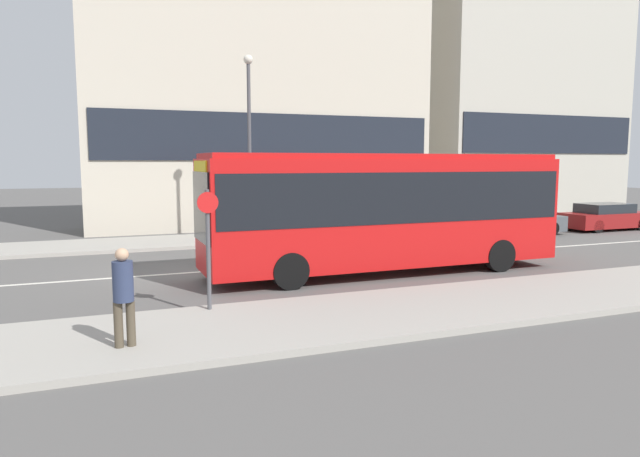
{
  "coord_description": "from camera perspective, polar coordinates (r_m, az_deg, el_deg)",
  "views": [
    {
      "loc": [
        -2.17,
        -16.68,
        3.24
      ],
      "look_at": [
        3.71,
        -1.76,
        1.35
      ],
      "focal_mm": 32.0,
      "sensor_mm": 36.0,
      "label": 1
    }
  ],
  "objects": [
    {
      "name": "bus_stop_sign",
      "position": [
        12.12,
        -11.12,
        -1.1
      ],
      "size": [
        0.44,
        0.12,
        2.54
      ],
      "color": "#4C4C51",
      "rests_on": "sidewalk_near"
    },
    {
      "name": "apartment_block_left_tower",
      "position": [
        29.68,
        -5.85,
        15.86
      ],
      "size": [
        17.06,
        4.1,
        15.96
      ],
      "color": "beige",
      "rests_on": "ground_plane"
    },
    {
      "name": "apartment_block_right_tower",
      "position": [
        38.09,
        19.9,
        14.63
      ],
      "size": [
        12.67,
        4.65,
        17.49
      ],
      "color": "#B7B2A3",
      "rests_on": "ground_plane"
    },
    {
      "name": "street_lamp",
      "position": [
        22.51,
        -7.09,
        9.81
      ],
      "size": [
        0.36,
        0.36,
        7.15
      ],
      "color": "#4C4C51",
      "rests_on": "sidewalk_far"
    },
    {
      "name": "pedestrian_near_stop",
      "position": [
        10.13,
        -19.07,
        -5.94
      ],
      "size": [
        0.35,
        0.34,
        1.69
      ],
      "rotation": [
        0.0,
        0.0,
        3.24
      ],
      "color": "#4C4233",
      "rests_on": "sidewalk_near"
    },
    {
      "name": "lane_centerline",
      "position": [
        17.13,
        -13.88,
        -4.37
      ],
      "size": [
        41.8,
        0.16,
        0.01
      ],
      "color": "silver",
      "rests_on": "ground_plane"
    },
    {
      "name": "sidewalk_near",
      "position": [
        11.12,
        -9.5,
        -9.97
      ],
      "size": [
        44.0,
        3.5,
        0.13
      ],
      "color": "#A39E93",
      "rests_on": "ground_plane"
    },
    {
      "name": "sidewalk_far",
      "position": [
        23.26,
        -15.96,
        -1.39
      ],
      "size": [
        44.0,
        3.5,
        0.13
      ],
      "color": "#A39E93",
      "rests_on": "ground_plane"
    },
    {
      "name": "parked_car_1",
      "position": [
        30.33,
        26.67,
        1.02
      ],
      "size": [
        4.39,
        1.73,
        1.26
      ],
      "color": "maroon",
      "rests_on": "ground_plane"
    },
    {
      "name": "ground_plane",
      "position": [
        17.13,
        -13.88,
        -4.38
      ],
      "size": [
        120.0,
        120.0,
        0.0
      ],
      "primitive_type": "plane",
      "color": "#595654"
    },
    {
      "name": "city_bus",
      "position": [
        16.61,
        6.44,
        2.33
      ],
      "size": [
        10.57,
        2.49,
        3.45
      ],
      "rotation": [
        0.0,
        0.0,
        -0.08
      ],
      "color": "red",
      "rests_on": "ground_plane"
    },
    {
      "name": "parked_car_0",
      "position": [
        26.76,
        19.14,
        0.71
      ],
      "size": [
        4.05,
        1.72,
        1.28
      ],
      "color": "#4C5156",
      "rests_on": "ground_plane"
    }
  ]
}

